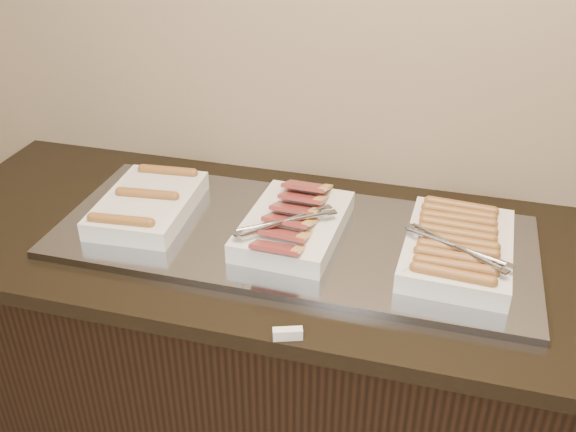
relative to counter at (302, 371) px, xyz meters
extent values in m
cube|color=#9E896B|center=(0.00, 0.37, 0.95)|extent=(6.00, 0.05, 2.80)
cube|color=black|center=(0.00, 0.00, -0.02)|extent=(2.00, 0.70, 0.86)
cube|color=black|center=(0.00, 0.00, 0.43)|extent=(2.06, 0.76, 0.04)
cube|color=gray|center=(-0.03, 0.00, 0.46)|extent=(1.20, 0.50, 0.02)
cube|color=silver|center=(-0.43, 0.00, 0.49)|extent=(0.24, 0.35, 0.05)
cylinder|color=olive|center=(-0.43, -0.14, 0.52)|extent=(0.15, 0.04, 0.03)
cylinder|color=olive|center=(-0.42, 0.00, 0.52)|extent=(0.15, 0.04, 0.03)
cylinder|color=olive|center=(-0.43, 0.14, 0.52)|extent=(0.15, 0.04, 0.03)
cube|color=silver|center=(-0.02, 0.00, 0.49)|extent=(0.25, 0.36, 0.05)
cube|color=#9B323E|center=(-0.03, -0.14, 0.52)|extent=(0.12, 0.09, 0.04)
cube|color=#9B323E|center=(-0.02, -0.08, 0.52)|extent=(0.12, 0.10, 0.04)
cube|color=#9B323E|center=(-0.03, -0.03, 0.52)|extent=(0.12, 0.10, 0.04)
cube|color=#9B323E|center=(-0.03, 0.03, 0.53)|extent=(0.12, 0.09, 0.04)
cube|color=#9B323E|center=(-0.02, 0.08, 0.53)|extent=(0.12, 0.09, 0.04)
cube|color=#9B323E|center=(-0.03, 0.14, 0.53)|extent=(0.12, 0.09, 0.04)
cube|color=silver|center=(0.38, 0.00, 0.49)|extent=(0.26, 0.38, 0.05)
cylinder|color=olive|center=(0.37, -0.15, 0.52)|extent=(0.16, 0.04, 0.03)
cylinder|color=olive|center=(0.37, -0.12, 0.52)|extent=(0.16, 0.03, 0.03)
cylinder|color=olive|center=(0.37, -0.09, 0.52)|extent=(0.16, 0.04, 0.03)
cylinder|color=olive|center=(0.38, -0.05, 0.52)|extent=(0.16, 0.03, 0.03)
cylinder|color=olive|center=(0.38, -0.02, 0.52)|extent=(0.16, 0.03, 0.03)
cylinder|color=olive|center=(0.37, 0.02, 0.52)|extent=(0.16, 0.03, 0.03)
cylinder|color=olive|center=(0.37, 0.05, 0.52)|extent=(0.16, 0.04, 0.03)
cylinder|color=olive|center=(0.37, 0.09, 0.52)|extent=(0.16, 0.03, 0.03)
cylinder|color=olive|center=(0.37, 0.12, 0.52)|extent=(0.16, 0.04, 0.03)
cylinder|color=olive|center=(0.37, 0.15, 0.52)|extent=(0.16, 0.04, 0.03)
cube|color=silver|center=(0.06, -0.36, 0.46)|extent=(0.06, 0.04, 0.02)
camera|label=1|loc=(0.32, -1.32, 1.34)|focal=40.00mm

